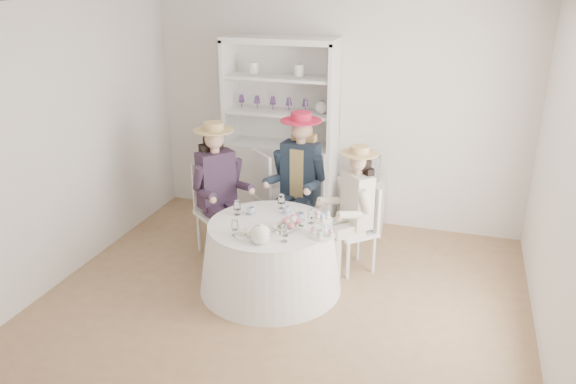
% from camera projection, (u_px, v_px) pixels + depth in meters
% --- Properties ---
extents(ground, '(4.50, 4.50, 0.00)m').
position_uv_depth(ground, '(285.00, 297.00, 5.40)').
color(ground, olive).
rests_on(ground, ground).
extents(ceiling, '(4.50, 4.50, 0.00)m').
position_uv_depth(ceiling, '(284.00, 1.00, 4.41)').
color(ceiling, white).
rests_on(ceiling, wall_back).
extents(wall_back, '(4.50, 0.00, 4.50)m').
position_uv_depth(wall_back, '(336.00, 113.00, 6.68)').
color(wall_back, silver).
rests_on(wall_back, ground).
extents(wall_front, '(4.50, 0.00, 4.50)m').
position_uv_depth(wall_front, '(175.00, 273.00, 3.13)').
color(wall_front, silver).
rests_on(wall_front, ground).
extents(wall_left, '(0.00, 4.50, 4.50)m').
position_uv_depth(wall_left, '(68.00, 142.00, 5.54)').
color(wall_left, silver).
rests_on(wall_left, ground).
extents(wall_right, '(0.00, 4.50, 4.50)m').
position_uv_depth(wall_right, '(565.00, 192.00, 4.28)').
color(wall_right, silver).
rests_on(wall_right, ground).
extents(tea_table, '(1.39, 1.39, 0.68)m').
position_uv_depth(tea_table, '(270.00, 256.00, 5.46)').
color(tea_table, white).
rests_on(tea_table, ground).
extents(hutch, '(1.52, 1.00, 2.24)m').
position_uv_depth(hutch, '(282.00, 159.00, 6.85)').
color(hutch, silver).
rests_on(hutch, ground).
extents(side_table, '(0.45, 0.45, 0.65)m').
position_uv_depth(side_table, '(366.00, 205.00, 6.71)').
color(side_table, silver).
rests_on(side_table, ground).
extents(hatbox, '(0.37, 0.37, 0.29)m').
position_uv_depth(hatbox, '(368.00, 168.00, 6.53)').
color(hatbox, black).
rests_on(hatbox, side_table).
extents(guest_left, '(0.64, 0.62, 1.49)m').
position_uv_depth(guest_left, '(217.00, 183.00, 5.94)').
color(guest_left, silver).
rests_on(guest_left, ground).
extents(guest_mid, '(0.57, 0.60, 1.55)m').
position_uv_depth(guest_mid, '(300.00, 174.00, 6.07)').
color(guest_mid, silver).
rests_on(guest_mid, ground).
extents(guest_right, '(0.57, 0.57, 1.35)m').
position_uv_depth(guest_right, '(355.00, 202.00, 5.64)').
color(guest_right, silver).
rests_on(guest_right, ground).
extents(spare_chair, '(0.62, 0.62, 1.06)m').
position_uv_depth(spare_chair, '(271.00, 192.00, 6.41)').
color(spare_chair, silver).
rests_on(spare_chair, ground).
extents(teacup_a, '(0.11, 0.11, 0.07)m').
position_uv_depth(teacup_a, '(251.00, 211.00, 5.53)').
color(teacup_a, white).
rests_on(teacup_a, tea_table).
extents(teacup_b, '(0.08, 0.08, 0.07)m').
position_uv_depth(teacup_b, '(286.00, 210.00, 5.55)').
color(teacup_b, white).
rests_on(teacup_b, tea_table).
extents(teacup_c, '(0.10, 0.10, 0.07)m').
position_uv_depth(teacup_c, '(300.00, 217.00, 5.39)').
color(teacup_c, white).
rests_on(teacup_c, tea_table).
extents(flower_bowl, '(0.25, 0.25, 0.05)m').
position_uv_depth(flower_bowl, '(285.00, 229.00, 5.17)').
color(flower_bowl, white).
rests_on(flower_bowl, tea_table).
extents(flower_arrangement, '(0.17, 0.17, 0.06)m').
position_uv_depth(flower_arrangement, '(291.00, 221.00, 5.20)').
color(flower_arrangement, '#E17086').
rests_on(flower_arrangement, tea_table).
extents(table_teapot, '(0.26, 0.18, 0.19)m').
position_uv_depth(table_teapot, '(261.00, 234.00, 4.93)').
color(table_teapot, white).
rests_on(table_teapot, tea_table).
extents(sandwich_plate, '(0.26, 0.26, 0.06)m').
position_uv_depth(sandwich_plate, '(249.00, 234.00, 5.09)').
color(sandwich_plate, white).
rests_on(sandwich_plate, tea_table).
extents(cupcake_stand, '(0.24, 0.24, 0.23)m').
position_uv_depth(cupcake_stand, '(322.00, 228.00, 5.06)').
color(cupcake_stand, white).
rests_on(cupcake_stand, tea_table).
extents(stemware_set, '(0.83, 0.80, 0.15)m').
position_uv_depth(stemware_set, '(270.00, 217.00, 5.30)').
color(stemware_set, white).
rests_on(stemware_set, tea_table).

